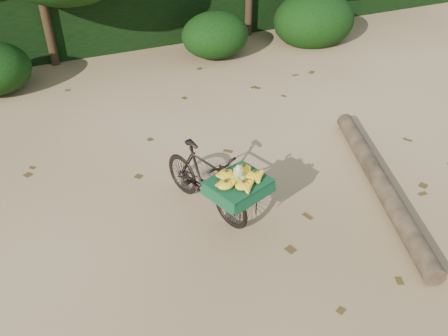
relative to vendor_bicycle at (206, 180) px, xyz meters
name	(u,v)px	position (x,y,z in m)	size (l,w,h in m)	color
ground	(236,179)	(0.63, 0.45, -0.48)	(80.00, 80.00, 0.00)	tan
vendor_bicycle	(206,180)	(0.00, 0.00, 0.00)	(1.06, 1.74, 0.93)	black
fallen_log	(380,182)	(2.35, -0.58, -0.35)	(0.25, 0.25, 3.47)	brown
hedge_backdrop	(122,0)	(0.63, 6.75, 0.42)	(26.00, 1.80, 1.80)	black
bush_clumps	(171,44)	(1.13, 4.75, -0.03)	(8.80, 1.70, 0.90)	black
leaf_litter	(218,156)	(0.63, 1.10, -0.47)	(7.00, 7.30, 0.01)	#463312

